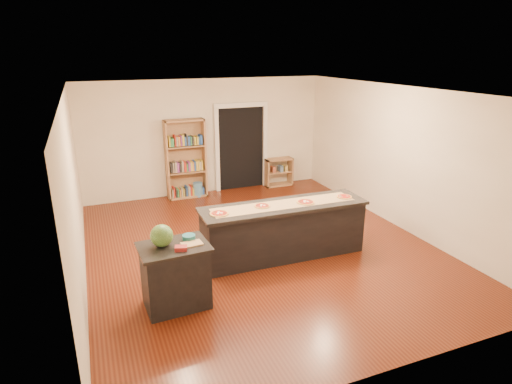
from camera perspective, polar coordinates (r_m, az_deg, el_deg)
name	(u,v)px	position (r m, az deg, el deg)	size (l,w,h in m)	color
room	(260,174)	(7.43, 0.57, 2.47)	(6.00, 7.00, 2.80)	#F1E4CB
doorway	(241,143)	(10.93, -1.99, 6.60)	(1.40, 0.09, 2.21)	black
kitchen_island	(284,230)	(7.44, 3.69, -5.10)	(2.89, 0.78, 0.95)	black
side_counter	(176,276)	(6.14, -10.68, -10.92)	(0.94, 0.69, 0.93)	black
bookshelf	(186,159)	(10.42, -9.34, 4.35)	(0.95, 0.34, 1.90)	#A77A51
low_shelf	(279,172)	(11.34, 3.02, 2.69)	(0.74, 0.32, 0.74)	#A77A51
waste_bin	(198,189)	(10.63, -7.76, 0.34)	(0.24, 0.24, 0.34)	teal
kraft_paper	(284,204)	(7.27, 3.74, -1.65)	(2.50, 0.45, 0.00)	#97744E
watermelon	(162,236)	(5.88, -12.46, -5.71)	(0.31, 0.31, 0.31)	#144214
cutting_board	(192,244)	(5.92, -8.55, -6.85)	(0.28, 0.19, 0.02)	tan
package_red	(181,248)	(5.78, -9.98, -7.39)	(0.16, 0.11, 0.06)	maroon
package_teal	(189,237)	(6.06, -8.95, -5.98)	(0.18, 0.18, 0.07)	#195966
pizza_a	(219,213)	(6.85, -4.92, -2.86)	(0.31, 0.31, 0.02)	tan
pizza_b	(262,206)	(7.15, 0.83, -1.85)	(0.27, 0.27, 0.02)	tan
pizza_c	(306,202)	(7.38, 6.63, -1.32)	(0.32, 0.32, 0.02)	tan
pizza_d	(344,197)	(7.75, 11.67, -0.61)	(0.27, 0.27, 0.02)	tan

